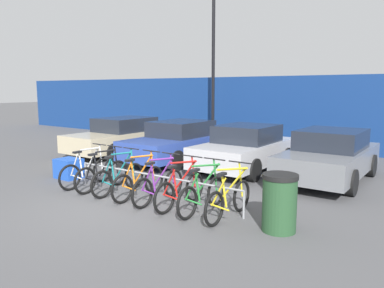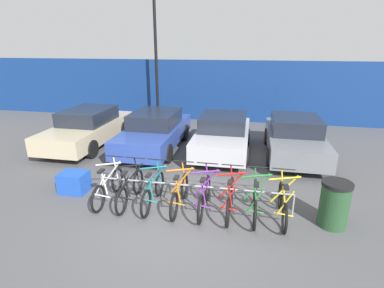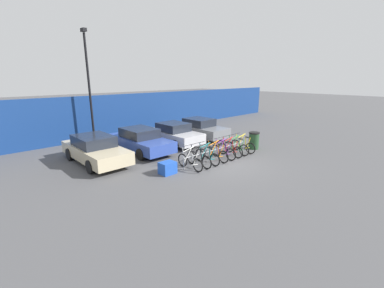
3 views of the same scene
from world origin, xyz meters
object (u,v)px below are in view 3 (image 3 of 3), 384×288
bicycle_teal (207,156)px  car_beige (95,149)px  bicycle_black (199,159)px  bicycle_green (236,148)px  bicycle_purple (223,152)px  bike_rack (217,150)px  car_silver (174,134)px  trash_bin (254,140)px  lamp_post (89,83)px  bicycle_white (190,162)px  cargo_crate (168,168)px  car_grey (200,128)px  bicycle_yellow (243,146)px  bicycle_red (230,149)px  bicycle_orange (216,154)px  car_blue (141,140)px

bicycle_teal → car_beige: bearing=131.4°
bicycle_black → bicycle_green: same height
bicycle_purple → bike_rack: bearing=153.3°
car_silver → trash_bin: car_silver is taller
car_beige → lamp_post: lamp_post is taller
trash_bin → bicycle_white: bearing=179.5°
bicycle_black → cargo_crate: (-1.71, 0.27, -0.10)m
car_grey → bicycle_yellow: bearing=-99.6°
bicycle_white → car_grey: 6.52m
bicycle_red → bicycle_green: size_ratio=1.00×
bicycle_teal → lamp_post: bearing=103.5°
bicycle_yellow → car_grey: (0.72, 4.26, 0.31)m
bicycle_black → bicycle_yellow: bearing=0.3°
bicycle_white → bicycle_green: 3.60m
car_grey → bicycle_purple: bearing=-120.4°
bicycle_white → bicycle_teal: size_ratio=1.00×
bicycle_black → lamp_post: 8.90m
bicycle_red → bicycle_yellow: (1.18, 0.00, 0.00)m
cargo_crate → car_beige: bearing=114.0°
bicycle_black → bicycle_teal: (0.59, 0.00, 0.00)m
bicycle_teal → bicycle_green: (2.43, 0.00, 0.00)m
bicycle_white → lamp_post: (-1.21, 7.97, 3.51)m
bicycle_orange → bicycle_white: bearing=179.7°
bicycle_black → lamp_post: lamp_post is taller
cargo_crate → lamp_post: bearing=90.6°
bike_rack → car_silver: size_ratio=1.20×
bicycle_black → bicycle_red: bearing=0.3°
bicycle_orange → car_beige: car_beige is taller
bicycle_red → car_blue: car_blue is taller
lamp_post → trash_bin: size_ratio=6.86×
bicycle_orange → car_blue: car_blue is taller
car_blue → bicycle_yellow: bearing=-43.5°
bicycle_purple → trash_bin: bearing=-3.1°
bicycle_white → car_blue: (-0.10, 4.09, 0.31)m
bicycle_black → bicycle_purple: size_ratio=1.00×
bicycle_purple → bicycle_green: same height
car_blue → car_silver: same height
car_beige → bicycle_red: bearing=-34.7°
bicycle_teal → bicycle_yellow: (3.04, 0.00, 0.00)m
bicycle_purple → bicycle_green: bearing=-2.2°
bicycle_red → car_grey: car_grey is taller
lamp_post → bicycle_black: bearing=-77.3°
car_beige → car_grey: 7.74m
bicycle_red → car_beige: size_ratio=0.37×
bicycle_orange → cargo_crate: bicycle_orange is taller
bicycle_teal → car_beige: car_beige is taller
bicycle_black → bicycle_green: 3.02m
bicycle_red → trash_bin: bearing=-1.4°
bicycle_red → car_grey: (1.90, 4.26, 0.31)m
bicycle_purple → car_beige: (-5.24, 4.05, 0.32)m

